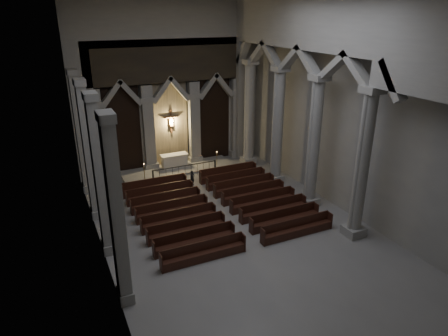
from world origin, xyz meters
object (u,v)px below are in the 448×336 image
altar (174,161)px  candle_stand_left (145,179)px  candle_stand_right (217,163)px  altar_rail (185,169)px  worshipper (192,178)px  pews (218,207)px

altar → candle_stand_left: 3.39m
candle_stand_right → altar_rail: bearing=-162.3°
altar → candle_stand_right: 3.26m
altar_rail → worshipper: size_ratio=4.51×
candle_stand_left → candle_stand_right: bearing=9.0°
altar_rail → worshipper: 1.55m
candle_stand_right → worshipper: 3.87m
candle_stand_left → worshipper: size_ratio=1.43×
candle_stand_left → pews: 6.58m
altar → pews: 7.78m
altar_rail → candle_stand_right: (2.93, 0.93, -0.29)m
pews → worshipper: worshipper is taller
candle_stand_left → pews: candle_stand_left is taller
altar_rail → pews: 5.88m
altar → altar_rail: bearing=-84.9°
altar → pews: size_ratio=0.21×
altar_rail → candle_stand_left: 2.98m
candle_stand_right → worshipper: size_ratio=1.18×
worshipper → candle_stand_left: bearing=132.9°
altar → altar_rail: 1.90m
candle_stand_left → candle_stand_right: (5.90, 0.94, -0.07)m
altar_rail → candle_stand_left: candle_stand_left is taller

